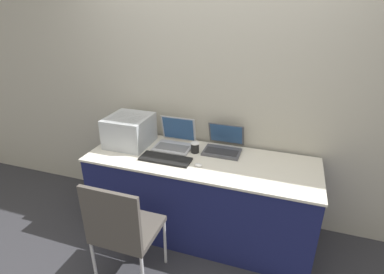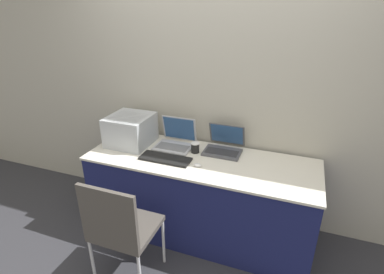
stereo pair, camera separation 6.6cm
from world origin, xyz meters
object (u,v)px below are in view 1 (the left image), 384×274
object	(u,v)px
external_keyboard	(166,159)
mouse	(198,165)
laptop_right	(223,145)
coffee_cup	(195,148)
chair	(122,227)
laptop_left	(175,141)
printer	(129,130)

from	to	relation	value
external_keyboard	mouse	bearing A→B (deg)	-2.97
laptop_right	mouse	size ratio (longest dim) A/B	4.95
coffee_cup	mouse	world-z (taller)	coffee_cup
mouse	chair	size ratio (longest dim) A/B	0.07
laptop_left	laptop_right	xyz separation A→B (m)	(0.46, 0.06, -0.01)
external_keyboard	chair	size ratio (longest dim) A/B	0.48
printer	laptop_left	bearing A→B (deg)	12.55
external_keyboard	mouse	distance (m)	0.30
printer	coffee_cup	xyz separation A→B (m)	(0.64, 0.03, -0.10)
coffee_cup	chair	size ratio (longest dim) A/B	0.10
external_keyboard	chair	bearing A→B (deg)	-96.50
printer	coffee_cup	distance (m)	0.65
chair	printer	bearing A→B (deg)	114.46
printer	laptop_right	world-z (taller)	printer
chair	mouse	bearing A→B (deg)	58.90
laptop_left	external_keyboard	size ratio (longest dim) A/B	0.76
laptop_left	mouse	world-z (taller)	laptop_left
external_keyboard	coffee_cup	world-z (taller)	coffee_cup
laptop_left	mouse	distance (m)	0.45
mouse	external_keyboard	bearing A→B (deg)	177.03
chair	laptop_left	bearing A→B (deg)	87.15
printer	chair	world-z (taller)	printer
coffee_cup	chair	world-z (taller)	chair
laptop_left	chair	bearing A→B (deg)	-92.85
laptop_left	external_keyboard	distance (m)	0.29
external_keyboard	chair	xyz separation A→B (m)	(-0.07, -0.64, -0.25)
external_keyboard	coffee_cup	distance (m)	0.30
mouse	chair	bearing A→B (deg)	-121.10
printer	mouse	bearing A→B (deg)	-15.41
external_keyboard	mouse	xyz separation A→B (m)	(0.30, -0.02, 0.00)
printer	laptop_left	world-z (taller)	printer
external_keyboard	coffee_cup	xyz separation A→B (m)	(0.19, 0.22, 0.04)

